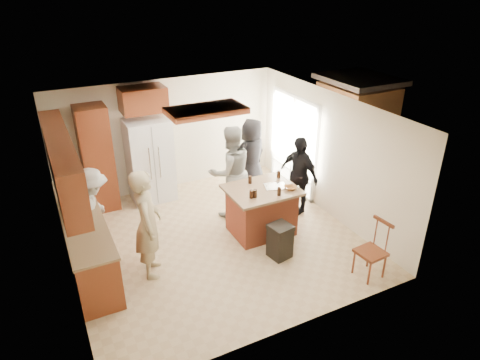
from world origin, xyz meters
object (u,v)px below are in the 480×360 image
spindle_chair (372,252)px  refrigerator (150,160)px  person_front_left (148,224)px  person_behind_right (252,156)px  trash_bin (280,241)px  person_counter (94,213)px  person_behind_left (231,172)px  person_side_right (298,175)px  kitchen_island (261,210)px

spindle_chair → refrigerator: bearing=119.8°
person_front_left → person_behind_right: person_front_left is taller
trash_bin → person_front_left: bearing=164.6°
person_counter → spindle_chair: size_ratio=1.62×
person_behind_left → trash_bin: 1.83m
person_side_right → person_counter: size_ratio=1.01×
person_behind_right → spindle_chair: person_behind_right is taller
person_behind_right → trash_bin: bearing=48.8°
refrigerator → trash_bin: size_ratio=2.86×
person_front_left → kitchen_island: 2.27m
person_behind_right → spindle_chair: bearing=70.7°
person_behind_left → refrigerator: size_ratio=1.05×
spindle_chair → trash_bin: bearing=133.7°
person_side_right → person_counter: bearing=-108.1°
person_front_left → person_side_right: person_front_left is taller
person_behind_left → kitchen_island: bearing=103.4°
person_behind_right → kitchen_island: (-0.65, -1.61, -0.37)m
person_behind_left → person_behind_right: 1.14m
person_front_left → trash_bin: 2.28m
kitchen_island → spindle_chair: size_ratio=1.29×
refrigerator → trash_bin: refrigerator is taller
person_side_right → refrigerator: (-2.52, 1.88, 0.08)m
refrigerator → kitchen_island: 2.73m
person_behind_right → refrigerator: (-2.11, 0.66, 0.05)m
refrigerator → kitchen_island: size_ratio=1.41×
person_front_left → person_behind_left: size_ratio=0.98×
trash_bin → spindle_chair: (1.05, -1.10, 0.13)m
trash_bin → spindle_chair: bearing=-46.3°
trash_bin → kitchen_island: bearing=83.5°
person_behind_left → person_front_left: bearing=28.7°
person_behind_left → person_side_right: 1.38m
person_counter → kitchen_island: bearing=-85.1°
person_behind_left → kitchen_island: size_ratio=1.48×
person_behind_left → person_side_right: bearing=158.6°
person_front_left → trash_bin: (2.12, -0.58, -0.61)m
person_front_left → refrigerator: bearing=-0.8°
person_counter → refrigerator: size_ratio=0.90×
person_side_right → trash_bin: (-1.16, -1.23, -0.50)m
person_behind_left → person_counter: (-2.66, -0.16, -0.14)m
person_front_left → person_behind_left: 2.29m
person_front_left → person_side_right: (3.28, 0.64, -0.11)m
refrigerator → person_behind_right: bearing=-17.5°
trash_bin → refrigerator: bearing=113.7°
kitchen_island → spindle_chair: (0.95, -1.93, -0.02)m
person_front_left → spindle_chair: bearing=-102.1°
person_behind_right → person_counter: person_behind_right is taller
trash_bin → spindle_chair: spindle_chair is taller
person_behind_right → person_side_right: 1.29m
person_behind_left → refrigerator: 1.87m
person_side_right → refrigerator: size_ratio=0.91×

